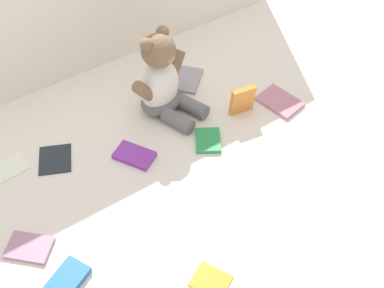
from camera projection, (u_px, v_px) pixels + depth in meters
ground_plane at (168, 148)px, 1.58m from camera, size 3.20×3.20×0.00m
teddy_bear at (162, 83)px, 1.61m from camera, size 0.24×0.25×0.29m
book_case_0 at (208, 140)px, 1.59m from camera, size 0.12×0.12×0.01m
book_case_1 at (187, 80)px, 1.78m from camera, size 0.16×0.15×0.01m
book_case_2 at (242, 100)px, 1.64m from camera, size 0.09×0.04×0.11m
book_case_3 at (65, 283)px, 1.27m from camera, size 0.15×0.12×0.02m
book_case_4 at (55, 159)px, 1.54m from camera, size 0.13×0.14×0.01m
book_case_5 at (280, 102)px, 1.71m from camera, size 0.12×0.15×0.01m
book_case_6 at (211, 280)px, 1.28m from camera, size 0.11×0.12×0.01m
book_case_7 at (29, 247)px, 1.34m from camera, size 0.14×0.14×0.01m
book_case_8 at (134, 155)px, 1.55m from camera, size 0.12×0.14×0.02m
book_case_9 at (3, 171)px, 1.51m from camera, size 0.15×0.09×0.01m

